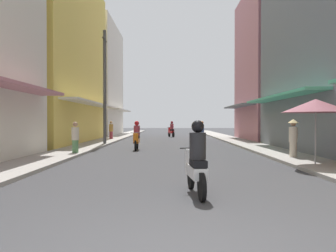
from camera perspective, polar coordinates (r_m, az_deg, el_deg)
ground_plane at (r=24.47m, az=0.50°, el=-2.85°), size 108.54×108.54×0.00m
sidewalk_left at (r=24.96m, az=-11.14°, el=-2.66°), size 1.96×57.33×0.12m
sidewalk_right at (r=25.00m, az=12.12°, el=-2.66°), size 1.96×57.33×0.12m
building_left_mid at (r=25.90m, az=-20.24°, el=11.11°), size 7.05×13.75×12.44m
building_left_far at (r=38.37m, az=-13.25°, el=7.52°), size 7.05×10.67×12.14m
building_right_far at (r=29.09m, az=18.77°, el=9.52°), size 7.05×8.41×12.00m
motorbike_blue at (r=24.10m, az=5.65°, el=-1.24°), size 0.61×1.79×1.58m
motorbike_orange at (r=18.24m, az=-5.39°, el=-1.88°), size 0.55×1.81×1.58m
motorbike_red at (r=33.29m, az=0.57°, el=-0.67°), size 0.75×1.74×1.58m
motorbike_white at (r=7.11m, az=4.82°, el=-6.08°), size 0.55×1.81×1.58m
pedestrian_crossing at (r=14.42m, az=20.57°, el=-1.74°), size 0.44×0.44×1.65m
pedestrian_foreground at (r=28.03m, az=-9.68°, el=-0.79°), size 0.34×0.34×1.58m
pedestrian_far at (r=15.87m, az=-15.53°, el=-2.09°), size 0.34×0.34×1.54m
vendor_umbrella at (r=12.27m, az=23.87°, el=3.17°), size 2.23×2.23×2.31m
utility_pole at (r=22.13m, az=-10.76°, el=6.60°), size 0.20×1.20×7.44m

